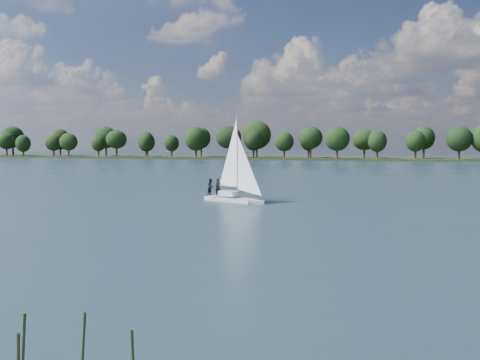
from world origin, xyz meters
The scene contains 5 objects.
ground centered at (0.00, 100.00, 0.00)m, with size 700.00×700.00×0.00m, color #233342.
far_shore centered at (0.00, 212.00, 0.00)m, with size 660.00×40.00×1.50m, color black.
sailboat centered at (2.00, 36.24, 2.64)m, with size 7.38×4.74×9.46m.
dinghy_pink centered at (-126.46, 165.55, 0.91)m, with size 2.54×2.07×3.84m.
treeline centered at (-1.00, 208.28, 8.08)m, with size 562.50×74.01×18.41m.
Camera 1 is at (22.34, -16.29, 5.92)m, focal length 40.00 mm.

